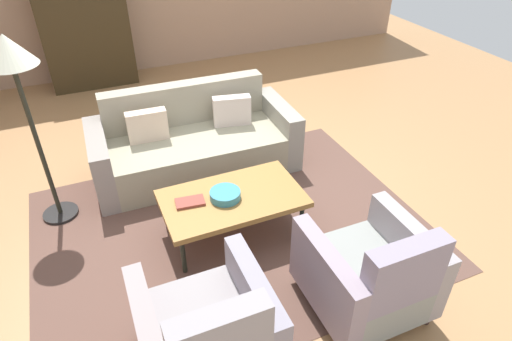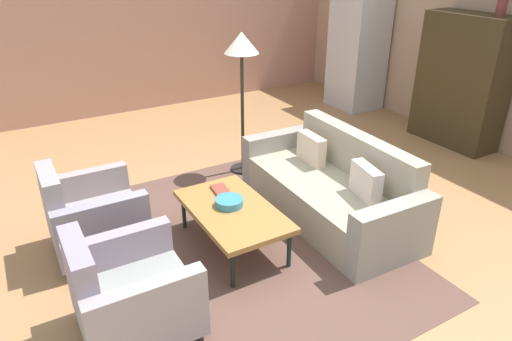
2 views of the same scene
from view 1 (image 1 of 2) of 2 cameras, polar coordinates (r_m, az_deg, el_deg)
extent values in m
plane|color=#A87A4D|center=(4.50, -3.35, -2.43)|extent=(11.31, 11.31, 0.00)
cube|color=brown|center=(4.03, -3.18, -7.55)|extent=(3.40, 2.60, 0.01)
cube|color=#9C967D|center=(4.71, -7.79, 2.28)|extent=(1.76, 0.95, 0.42)
cube|color=#9D957F|center=(4.91, -9.10, 6.53)|extent=(1.74, 0.23, 0.86)
cube|color=gray|center=(4.93, 2.96, 5.49)|extent=(0.20, 0.90, 0.62)
cube|color=gray|center=(4.58, -19.52, 0.84)|extent=(0.20, 0.90, 0.62)
cube|color=beige|center=(4.72, -3.15, 7.78)|extent=(0.42, 0.20, 0.32)
cube|color=beige|center=(4.55, -13.97, 5.67)|extent=(0.40, 0.14, 0.32)
cylinder|color=black|center=(3.99, -11.62, -5.52)|extent=(0.04, 0.04, 0.36)
cylinder|color=black|center=(4.24, 2.35, -1.96)|extent=(0.04, 0.04, 0.36)
cylinder|color=black|center=(3.58, -9.46, -10.88)|extent=(0.04, 0.04, 0.36)
cylinder|color=black|center=(3.86, 5.92, -6.50)|extent=(0.04, 0.04, 0.36)
cube|color=olive|center=(3.75, -3.10, -3.68)|extent=(1.20, 0.70, 0.05)
cylinder|color=#342A21|center=(3.34, -14.06, -19.70)|extent=(0.05, 0.05, 0.10)
cylinder|color=#2D2819|center=(3.41, -2.40, -16.59)|extent=(0.05, 0.05, 0.10)
cube|color=gray|center=(3.00, -6.49, -20.76)|extent=(0.56, 0.80, 0.30)
cube|color=gray|center=(2.95, -0.08, -17.32)|extent=(0.12, 0.80, 0.56)
cylinder|color=#31291F|center=(3.56, 5.63, -13.89)|extent=(0.05, 0.05, 0.10)
cylinder|color=#2E221D|center=(3.85, 14.78, -10.53)|extent=(0.05, 0.05, 0.10)
cylinder|color=#34231F|center=(3.54, 21.39, -17.42)|extent=(0.05, 0.05, 0.10)
cube|color=gray|center=(3.37, 13.88, -13.61)|extent=(0.56, 0.80, 0.30)
cube|color=gray|center=(3.03, 18.14, -14.64)|extent=(0.56, 0.14, 0.78)
cube|color=gray|center=(3.12, 8.96, -14.09)|extent=(0.12, 0.80, 0.56)
cube|color=#9A9397|center=(3.45, 18.87, -10.18)|extent=(0.12, 0.80, 0.56)
cylinder|color=teal|center=(3.69, -4.04, -3.18)|extent=(0.26, 0.26, 0.07)
cube|color=brown|center=(3.69, -8.59, -4.08)|extent=(0.25, 0.17, 0.02)
cube|color=#372B18|center=(6.98, -21.50, 17.37)|extent=(1.20, 0.50, 1.80)
cube|color=black|center=(7.23, -24.12, 17.32)|extent=(0.56, 0.01, 1.51)
cube|color=black|center=(7.25, -19.26, 18.39)|extent=(0.56, 0.01, 1.51)
cylinder|color=black|center=(4.56, -24.07, -5.10)|extent=(0.32, 0.32, 0.03)
cylinder|color=black|center=(4.17, -26.42, 2.80)|extent=(0.04, 0.04, 1.45)
cone|color=silver|center=(3.85, -29.70, 13.51)|extent=(0.40, 0.40, 0.24)
camera|label=2|loc=(4.40, 56.28, 19.12)|focal=32.40mm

